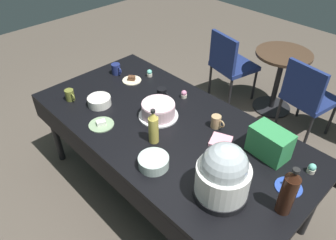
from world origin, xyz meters
TOP-DOWN VIEW (x-y plane):
  - ground at (0.00, 0.00)m, footprint 9.00×9.00m
  - potluck_table at (0.00, 0.00)m, footprint 2.20×1.10m
  - frosted_layer_cake at (-0.13, 0.02)m, footprint 0.31×0.31m
  - slow_cooker at (0.67, -0.23)m, footprint 0.32×0.32m
  - glass_salad_bowl at (0.23, -0.35)m, footprint 0.20×0.20m
  - ceramic_snack_bowl at (-0.57, -0.21)m, footprint 0.19×0.19m
  - dessert_plate_cream at (-0.69, 0.21)m, footprint 0.17×0.17m
  - dessert_plate_sage at (-0.35, -0.35)m, footprint 0.19×0.19m
  - dessert_plate_cobalt at (0.92, 0.11)m, footprint 0.16×0.16m
  - cupcake_cocoa at (-0.64, 0.38)m, footprint 0.05×0.05m
  - cupcake_lemon at (-0.18, 0.35)m, footprint 0.05×0.05m
  - cupcake_mint at (0.96, 0.32)m, footprint 0.05×0.05m
  - soda_bottle_cola at (0.98, -0.06)m, footprint 0.09×0.09m
  - soda_bottle_ginger_ale at (0.06, -0.19)m, footprint 0.07×0.07m
  - coffee_mug_black at (-0.30, 0.22)m, footprint 0.12×0.08m
  - coffee_mug_tan at (0.26, 0.24)m, footprint 0.11×0.07m
  - coffee_mug_navy at (-0.88, 0.19)m, footprint 0.12×0.08m
  - coffee_mug_olive at (-0.80, -0.35)m, footprint 0.11×0.07m
  - soda_carton at (0.68, 0.26)m, footprint 0.27×0.18m
  - paper_napkin_stack at (0.39, 0.13)m, footprint 0.18×0.18m
  - maroon_chair_left at (-0.57, 1.55)m, footprint 0.53×0.53m
  - maroon_chair_right at (0.39, 1.55)m, footprint 0.51×0.51m
  - round_cafe_table at (-0.05, 1.77)m, footprint 0.60×0.60m

SIDE VIEW (x-z plane):
  - ground at x=0.00m, z-range 0.00..0.00m
  - maroon_chair_left at x=-0.57m, z-range 0.07..0.92m
  - maroon_chair_right at x=0.39m, z-range 0.07..0.92m
  - round_cafe_table at x=-0.05m, z-range 0.14..0.86m
  - potluck_table at x=0.00m, z-range 0.31..1.06m
  - dessert_plate_sage at x=-0.35m, z-range 0.74..0.78m
  - dessert_plate_cream at x=-0.69m, z-range 0.74..0.78m
  - paper_napkin_stack at x=0.39m, z-range 0.75..0.77m
  - dessert_plate_cobalt at x=0.92m, z-range 0.74..0.79m
  - cupcake_cocoa at x=-0.64m, z-range 0.75..0.82m
  - cupcake_lemon at x=-0.18m, z-range 0.75..0.82m
  - cupcake_mint at x=0.96m, z-range 0.75..0.82m
  - ceramic_snack_bowl at x=-0.57m, z-range 0.75..0.82m
  - glass_salad_bowl at x=0.23m, z-range 0.75..0.82m
  - coffee_mug_black at x=-0.30m, z-range 0.75..0.84m
  - coffee_mug_olive at x=-0.80m, z-range 0.75..0.84m
  - coffee_mug_tan at x=0.26m, z-range 0.75..0.85m
  - coffee_mug_navy at x=-0.88m, z-range 0.75..0.85m
  - frosted_layer_cake at x=-0.13m, z-range 0.75..0.87m
  - soda_carton at x=0.68m, z-range 0.75..0.95m
  - soda_bottle_ginger_ale at x=0.06m, z-range 0.74..1.01m
  - soda_bottle_cola at x=0.98m, z-range 0.74..1.06m
  - slow_cooker at x=0.67m, z-range 0.73..1.10m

